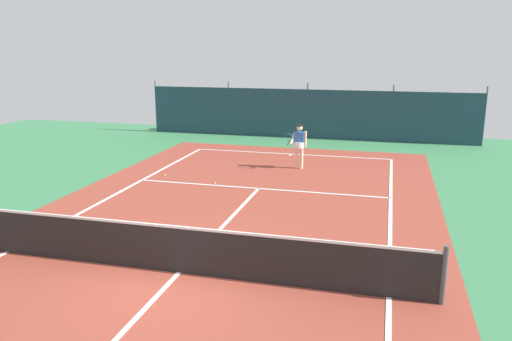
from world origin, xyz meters
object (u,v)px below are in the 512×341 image
at_px(tennis_ball_near_player, 165,175).
at_px(tennis_ball_midcourt, 215,183).
at_px(tennis_player, 299,143).
at_px(tennis_net, 178,249).

height_order(tennis_ball_near_player, tennis_ball_midcourt, same).
bearing_deg(tennis_ball_midcourt, tennis_ball_near_player, 164.77).
xyz_separation_m(tennis_player, tennis_ball_midcourt, (-2.29, -2.90, -0.93)).
bearing_deg(tennis_ball_midcourt, tennis_net, -76.87).
bearing_deg(tennis_player, tennis_ball_midcourt, 59.41).
height_order(tennis_player, tennis_ball_near_player, tennis_player).
relative_size(tennis_net, tennis_ball_midcourt, 153.33).
bearing_deg(tennis_net, tennis_player, 85.46).
height_order(tennis_player, tennis_ball_midcourt, tennis_player).
xyz_separation_m(tennis_player, tennis_ball_near_player, (-4.35, -2.34, -0.93)).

